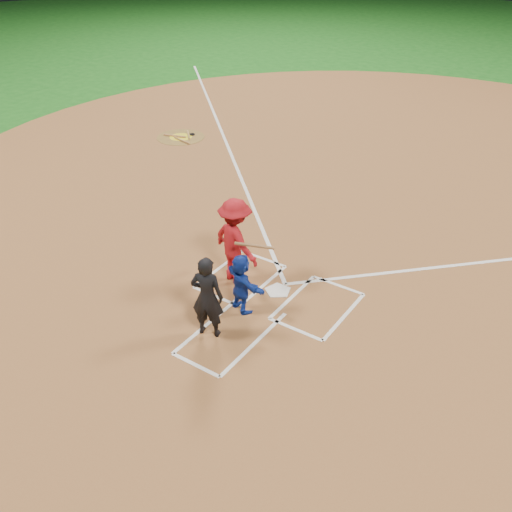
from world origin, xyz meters
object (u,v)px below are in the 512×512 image
Objects in this scene: home_plate at (278,291)px; umpire at (207,297)px; catcher at (241,283)px; batter_at_plate at (235,241)px; on_deck_circle at (181,137)px.

home_plate is 2.15m from umpire.
home_plate is 1.19m from catcher.
home_plate is 1.41m from batter_at_plate.
catcher is 1.00m from umpire.
catcher is 0.66× the size of batter_at_plate.
on_deck_circle is at bearing -20.74° from catcher.
batter_at_plate reaches higher than home_plate.
home_plate is 0.35× the size of on_deck_circle.
umpire is at bearing 79.49° from home_plate.
batter_at_plate reaches higher than umpire.
batter_at_plate is at bearing -26.45° from catcher.
on_deck_circle is 10.42m from catcher.
catcher is (-0.27, -0.96, 0.64)m from home_plate.
on_deck_circle is at bearing 138.05° from batter_at_plate.
home_plate is 9.98m from on_deck_circle.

